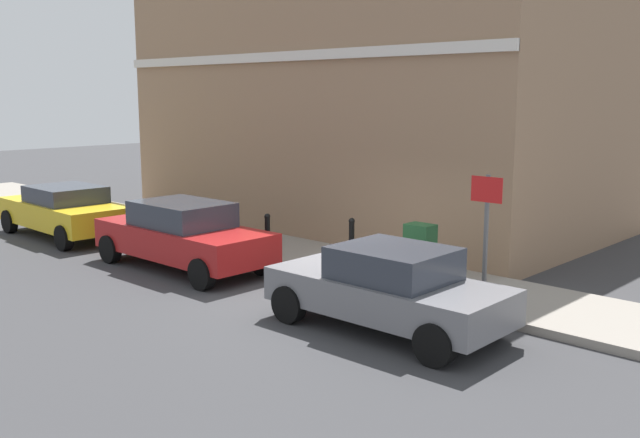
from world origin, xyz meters
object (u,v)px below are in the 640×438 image
object	(u,v)px
street_sign	(486,220)
bollard_far_kerb	(267,235)
car_grey	(389,288)
bollard_near_cabinet	(352,240)
car_yellow	(65,210)
utility_cabinet	(420,255)
car_red	(183,235)

from	to	relation	value
street_sign	bollard_far_kerb	bearing A→B (deg)	92.08
car_grey	bollard_near_cabinet	size ratio (longest dim) A/B	3.88
car_yellow	street_sign	xyz separation A→B (m)	(1.69, -11.74, 0.93)
car_grey	utility_cabinet	distance (m)	2.68
bollard_near_cabinet	car_yellow	bearing A→B (deg)	106.20
car_yellow	street_sign	bearing A→B (deg)	-170.49
car_red	bollard_near_cabinet	world-z (taller)	car_red
street_sign	car_grey	bearing A→B (deg)	160.96
car_yellow	bollard_far_kerb	size ratio (longest dim) A/B	4.24
car_red	street_sign	size ratio (longest dim) A/B	1.95
car_red	street_sign	xyz separation A→B (m)	(1.64, -6.51, 0.90)
car_grey	bollard_near_cabinet	bearing A→B (deg)	-41.12
car_grey	utility_cabinet	world-z (taller)	car_grey
bollard_near_cabinet	street_sign	xyz separation A→B (m)	(-0.67, -3.62, 0.96)
car_red	bollard_far_kerb	bearing A→B (deg)	-129.23
bollard_far_kerb	street_sign	bearing A→B (deg)	-87.92
car_yellow	street_sign	distance (m)	11.90
car_grey	car_red	xyz separation A→B (m)	(0.22, 5.87, 0.05)
utility_cabinet	car_red	bearing A→B (deg)	114.94
car_grey	street_sign	world-z (taller)	street_sign
car_yellow	car_red	bearing A→B (deg)	-178.13
bollard_far_kerb	car_yellow	bearing A→B (deg)	103.17
car_yellow	utility_cabinet	bearing A→B (deg)	-165.92
bollard_far_kerb	car_red	bearing A→B (deg)	141.18
car_yellow	bollard_far_kerb	bearing A→B (deg)	-165.51
car_yellow	bollard_near_cabinet	bearing A→B (deg)	-162.47
bollard_near_cabinet	utility_cabinet	bearing A→B (deg)	-93.08
bollard_near_cabinet	bollard_far_kerb	bearing A→B (deg)	116.57
car_grey	street_sign	bearing A→B (deg)	-109.82
car_red	car_yellow	distance (m)	5.22
car_yellow	bollard_near_cabinet	world-z (taller)	car_yellow
car_red	bollard_near_cabinet	size ratio (longest dim) A/B	4.31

